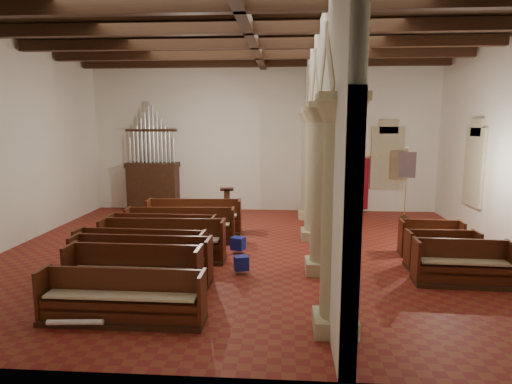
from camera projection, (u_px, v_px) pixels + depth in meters
The scene contains 29 objects.
floor at pixel (252, 252), 12.02m from camera, with size 14.00×14.00×0.00m, color maroon.
ceiling at pixel (252, 29), 11.06m from camera, with size 14.00×14.00×0.00m, color #2F1F0F.
wall_back at pixel (263, 138), 17.45m from camera, with size 14.00×0.02×6.00m, color white.
wall_front at pixel (217, 169), 5.63m from camera, with size 14.00×0.02×6.00m, color white.
wall_left at pixel (4, 144), 12.01m from camera, with size 0.02×12.00×6.00m, color white.
ceiling_beams at pixel (252, 36), 11.09m from camera, with size 13.80×11.80×0.30m, color #372011, non-canonical shape.
arcade at pixel (319, 124), 11.33m from camera, with size 0.90×11.90×6.00m.
window_right_b at pixel (475, 167), 13.66m from camera, with size 0.03×1.00×2.20m, color #33735F.
window_back at pixel (387, 158), 17.22m from camera, with size 1.00×0.03×2.20m, color #33735F.
pipe_organ at pixel (153, 178), 17.52m from camera, with size 2.10×0.85×4.40m.
lectern at pixel (227, 205), 16.13m from camera, with size 0.55×0.56×1.24m.
dossal_curtain at pixel (349, 183), 17.42m from camera, with size 1.80×0.07×2.17m.
processional_banner at pixel (405, 196), 16.21m from camera, with size 0.62×0.79×2.72m.
hymnal_box_a at pixel (175, 302), 8.02m from camera, with size 0.35×0.28×0.35m, color navy.
hymnal_box_b at pixel (241, 263), 10.26m from camera, with size 0.34×0.27×0.34m, color navy.
hymnal_box_c at pixel (238, 243), 11.90m from camera, with size 0.35×0.29×0.35m, color navy.
tube_heater_a at pixel (75, 322), 7.45m from camera, with size 0.10×0.10×0.98m, color white.
tube_heater_b at pixel (103, 298), 8.50m from camera, with size 0.11×0.11×1.07m, color white.
nave_pew_0 at pixel (122, 306), 7.74m from camera, with size 3.02×0.67×0.98m.
nave_pew_1 at pixel (134, 281), 8.84m from camera, with size 2.81×0.79×1.10m.
nave_pew_2 at pixel (142, 268), 9.64m from camera, with size 3.17×0.78×1.08m.
nave_pew_3 at pixel (141, 258), 10.43m from camera, with size 3.22×0.81×1.02m.
nave_pew_4 at pixel (163, 247), 11.21m from camera, with size 3.26×0.81×1.11m.
nave_pew_5 at pixel (163, 238), 12.33m from camera, with size 3.10×0.74×0.99m.
nave_pew_6 at pixel (181, 231), 12.99m from camera, with size 3.30×0.91×1.05m.
nave_pew_7 at pixel (194, 222), 14.06m from camera, with size 3.10×0.90×1.12m.
aisle_pew_0 at pixel (462, 270), 9.56m from camera, with size 2.12×0.77×1.02m.
aisle_pew_1 at pixel (442, 256), 10.62m from camera, with size 1.75×0.67×0.96m.
aisle_pew_2 at pixel (430, 244), 11.71m from camera, with size 1.67×0.72×0.96m.
Camera 1 is at (0.90, -11.56, 3.59)m, focal length 30.00 mm.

